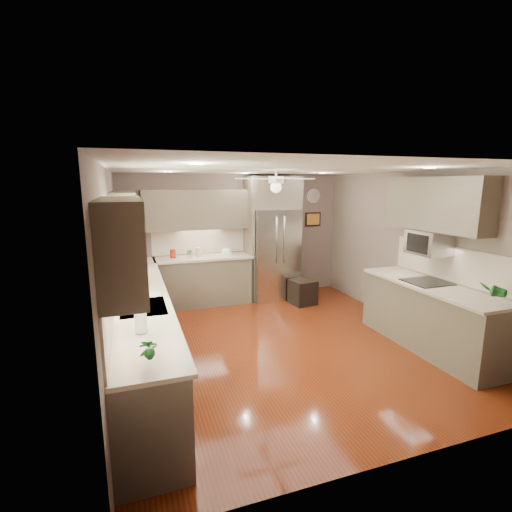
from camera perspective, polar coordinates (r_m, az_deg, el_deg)
floor at (r=5.62m, az=4.01°, el=-13.24°), size 5.00×5.00×0.00m
ceiling at (r=5.12m, az=4.40°, el=13.16°), size 5.00×5.00×0.00m
wall_back at (r=7.56m, az=-3.26°, el=3.01°), size 4.50×0.00×4.50m
wall_front at (r=3.17m, az=22.41°, el=-9.38°), size 4.50×0.00×4.50m
wall_left at (r=4.83m, az=-21.21°, el=-2.39°), size 0.00×5.00×5.00m
wall_right at (r=6.44m, az=22.94°, el=0.72°), size 0.00×5.00×5.00m
canister_a at (r=7.10m, az=-12.66°, el=0.34°), size 0.13×0.13×0.17m
canister_b at (r=7.08m, az=-10.17°, el=0.33°), size 0.11×0.11×0.15m
canister_c at (r=7.13m, az=-8.87°, el=0.61°), size 0.14×0.14×0.18m
soap_bottle at (r=4.99m, az=-19.01°, el=-4.36°), size 0.10×0.11×0.19m
potted_plant_left at (r=3.02m, az=-16.17°, el=-13.58°), size 0.15×0.10×0.27m
potted_plant_right at (r=5.12m, az=32.47°, el=-4.44°), size 0.20×0.18×0.31m
bowl at (r=7.25m, az=-4.54°, el=0.35°), size 0.27×0.27×0.05m
left_run at (r=5.19m, az=-17.25°, el=-10.06°), size 0.65×4.70×1.45m
back_run at (r=7.26m, az=-8.08°, el=-3.59°), size 1.85×0.65×1.45m
uppers at (r=5.58m, az=-5.68°, el=6.51°), size 4.50×4.70×0.95m
window at (r=4.28m, az=-21.32°, el=0.05°), size 0.05×1.12×0.92m
sink at (r=4.44m, az=-16.97°, el=-7.89°), size 0.50×0.70×0.32m
refrigerator at (r=7.47m, az=2.65°, el=2.43°), size 1.06×0.75×2.45m
right_run at (r=5.85m, az=25.23°, el=-8.23°), size 0.70×2.20×1.45m
microwave at (r=5.86m, az=25.03°, el=1.88°), size 0.43×0.55×0.34m
ceiling_fan at (r=5.40m, az=3.09°, el=11.29°), size 1.18×1.18×0.32m
recessed_lights at (r=5.48m, az=2.31°, el=12.99°), size 2.84×3.14×0.01m
wall_clock at (r=8.12m, az=8.84°, el=9.13°), size 0.30×0.03×0.30m
framed_print at (r=8.15m, az=8.75°, el=5.61°), size 0.36×0.03×0.30m
stool at (r=7.30m, az=7.17°, el=-5.50°), size 0.50×0.50×0.50m
paper_towel at (r=3.65m, az=-17.34°, el=-9.20°), size 0.11×0.11×0.28m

